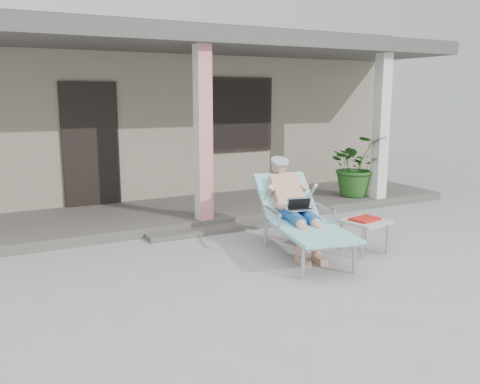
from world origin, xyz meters
TOP-DOWN VIEW (x-y plane):
  - ground at (0.00, 0.00)m, footprint 60.00×60.00m
  - house at (0.00, 6.50)m, footprint 10.40×5.40m
  - porch_deck at (0.00, 3.00)m, footprint 10.00×2.00m
  - porch_overhang at (0.00, 2.95)m, footprint 10.00×2.30m
  - porch_step at (0.00, 1.85)m, footprint 2.00×0.30m
  - lounger at (0.59, 0.47)m, footprint 1.09×2.02m
  - side_table at (1.37, 0.06)m, footprint 0.61×0.61m
  - potted_palm at (3.26, 2.49)m, footprint 1.29×1.21m

SIDE VIEW (x-z plane):
  - ground at x=0.00m, z-range 0.00..0.00m
  - porch_step at x=0.00m, z-range 0.00..0.07m
  - porch_deck at x=0.00m, z-range 0.00..0.15m
  - side_table at x=1.37m, z-range 0.16..0.62m
  - potted_palm at x=3.26m, z-range 0.15..1.30m
  - lounger at x=0.59m, z-range 0.15..1.42m
  - house at x=0.00m, z-range 0.02..3.32m
  - porch_overhang at x=0.00m, z-range 1.36..4.21m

